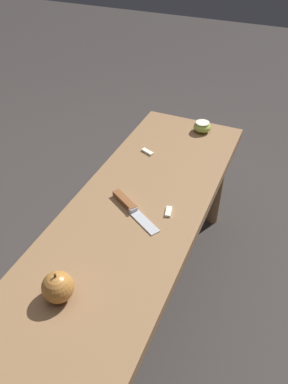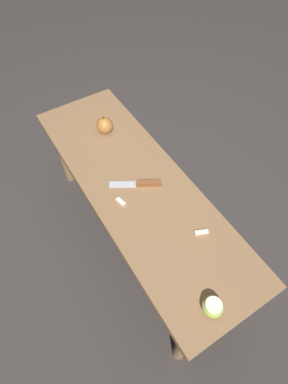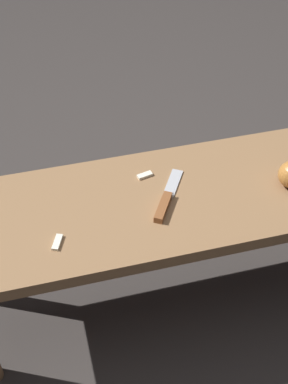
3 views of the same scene
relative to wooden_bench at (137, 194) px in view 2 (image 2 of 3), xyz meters
name	(u,v)px [view 2 (image 2 of 3)]	position (x,y,z in m)	size (l,w,h in m)	color
ground_plane	(138,237)	(0.00, 0.00, -0.42)	(8.00, 8.00, 0.00)	#383330
wooden_bench	(137,194)	(0.00, 0.00, 0.00)	(1.28, 0.41, 0.49)	olive
knife	(142,183)	(-0.01, -0.02, 0.08)	(0.14, 0.20, 0.02)	#B7BABF
apple_whole	(105,125)	(0.35, -0.04, 0.11)	(0.08, 0.08, 0.09)	#B27233
apple_cut	(213,307)	(-0.56, 0.05, 0.09)	(0.07, 0.07, 0.04)	#9EB747
apple_slice_near_knife	(202,232)	(-0.32, -0.09, 0.07)	(0.04, 0.05, 0.01)	white
apple_slice_center	(121,201)	(-0.04, 0.10, 0.07)	(0.05, 0.03, 0.01)	white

